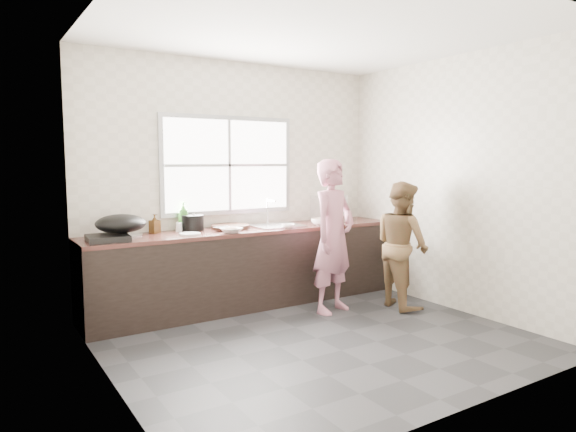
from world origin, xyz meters
TOP-DOWN VIEW (x-y plane):
  - floor at (0.00, 0.00)m, footprint 3.60×3.20m
  - ceiling at (0.00, 0.00)m, footprint 3.60×3.20m
  - wall_back at (0.00, 1.60)m, footprint 3.60×0.01m
  - wall_left at (-1.80, 0.00)m, footprint 0.01×3.20m
  - wall_right at (1.80, 0.00)m, footprint 0.01×3.20m
  - wall_front at (0.00, -1.60)m, footprint 3.60×0.01m
  - cabinet at (0.00, 1.29)m, footprint 3.60×0.62m
  - countertop at (0.00, 1.29)m, footprint 3.60×0.64m
  - sink at (0.35, 1.29)m, footprint 0.55×0.45m
  - faucet at (0.35, 1.49)m, footprint 0.02×0.02m
  - window_frame at (-0.10, 1.59)m, footprint 1.60×0.05m
  - window_glazing at (-0.10, 1.57)m, footprint 1.50×0.01m
  - woman at (0.64, 0.60)m, footprint 0.64×0.52m
  - person_side at (1.39, 0.35)m, footprint 0.63×0.75m
  - cutting_board at (-0.18, 1.39)m, footprint 0.49×0.49m
  - cleaver at (-0.35, 1.26)m, footprint 0.19×0.11m
  - bowl_mince at (-0.32, 1.08)m, footprint 0.26×0.26m
  - bowl_crabs at (0.84, 1.08)m, footprint 0.25×0.25m
  - bowl_held at (0.37, 1.08)m, footprint 0.21×0.21m
  - black_pot at (-0.59, 1.45)m, footprint 0.25×0.25m
  - plate_food at (-0.73, 1.18)m, footprint 0.25×0.25m
  - bottle_green at (-0.67, 1.52)m, footprint 0.14×0.14m
  - bottle_brown_tall at (-1.00, 1.47)m, footprint 0.10×0.11m
  - bottle_brown_short at (-0.59, 1.44)m, footprint 0.13×0.13m
  - glass_jar at (-0.75, 1.45)m, footprint 0.09×0.09m
  - burner at (-1.53, 1.21)m, footprint 0.39×0.39m
  - wok at (-1.39, 1.26)m, footprint 0.51×0.51m
  - dish_rack at (1.26, 1.52)m, footprint 0.47×0.38m
  - pot_lid_left at (-1.48, 1.26)m, footprint 0.31×0.31m
  - pot_lid_right at (-1.28, 1.42)m, footprint 0.35×0.35m

SIDE VIEW (x-z plane):
  - floor at x=0.00m, z-range -0.01..0.00m
  - cabinet at x=0.00m, z-range 0.00..0.82m
  - person_side at x=1.39m, z-range 0.00..1.38m
  - woman at x=0.64m, z-range 0.00..1.51m
  - countertop at x=0.00m, z-range 0.82..0.86m
  - sink at x=0.35m, z-range 0.85..0.88m
  - pot_lid_left at x=-1.48m, z-range 0.86..0.87m
  - pot_lid_right at x=-1.28m, z-range 0.86..0.87m
  - plate_food at x=-0.73m, z-range 0.86..0.88m
  - cutting_board at x=-0.18m, z-range 0.86..0.90m
  - bowl_mince at x=-0.32m, z-range 0.86..0.91m
  - burner at x=-1.53m, z-range 0.86..0.92m
  - bowl_held at x=0.37m, z-range 0.86..0.92m
  - bowl_crabs at x=0.84m, z-range 0.86..0.92m
  - cleaver at x=-0.35m, z-range 0.90..0.91m
  - glass_jar at x=-0.75m, z-range 0.86..0.95m
  - bottle_brown_short at x=-0.59m, z-range 0.86..1.02m
  - black_pot at x=-0.59m, z-range 0.86..1.03m
  - bottle_brown_tall at x=-1.00m, z-range 0.86..1.04m
  - wok at x=-1.39m, z-range 0.92..1.10m
  - faucet at x=0.35m, z-range 0.86..1.16m
  - dish_rack at x=1.26m, z-range 0.86..1.17m
  - bottle_green at x=-0.67m, z-range 0.86..1.17m
  - wall_back at x=0.00m, z-range 0.00..2.70m
  - wall_left at x=-1.80m, z-range 0.00..2.70m
  - wall_right at x=1.80m, z-range 0.00..2.70m
  - wall_front at x=0.00m, z-range 0.00..2.70m
  - window_glazing at x=-0.10m, z-range 1.05..2.05m
  - window_frame at x=-0.10m, z-range 1.00..2.10m
  - ceiling at x=0.00m, z-range 2.70..2.71m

